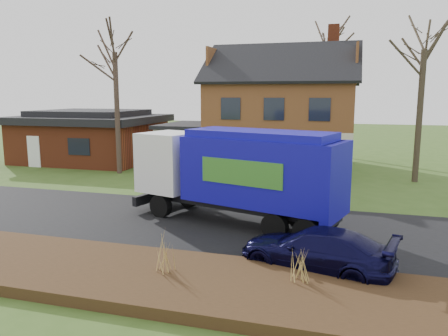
# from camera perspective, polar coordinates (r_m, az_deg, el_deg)

# --- Properties ---
(ground) EXTENTS (120.00, 120.00, 0.00)m
(ground) POSITION_cam_1_polar(r_m,az_deg,el_deg) (17.04, -6.32, -7.01)
(ground) COLOR #36531B
(ground) RESTS_ON ground
(road) EXTENTS (80.00, 7.00, 0.02)m
(road) POSITION_cam_1_polar(r_m,az_deg,el_deg) (17.04, -6.32, -6.98)
(road) COLOR black
(road) RESTS_ON ground
(mulch_verge) EXTENTS (80.00, 3.50, 0.30)m
(mulch_verge) POSITION_cam_1_polar(r_m,az_deg,el_deg) (12.55, -15.81, -12.85)
(mulch_verge) COLOR #301E10
(mulch_verge) RESTS_ON ground
(main_house) EXTENTS (12.95, 8.95, 9.26)m
(main_house) POSITION_cam_1_polar(r_m,az_deg,el_deg) (29.39, 6.76, 7.96)
(main_house) COLOR beige
(main_house) RESTS_ON ground
(ranch_house) EXTENTS (9.80, 8.20, 3.70)m
(ranch_house) POSITION_cam_1_polar(r_m,az_deg,el_deg) (33.64, -16.95, 4.04)
(ranch_house) COLOR brown
(ranch_house) RESTS_ON ground
(garbage_truck) EXTENTS (8.63, 4.50, 3.58)m
(garbage_truck) POSITION_cam_1_polar(r_m,az_deg,el_deg) (16.29, 1.91, -0.28)
(garbage_truck) COLOR black
(garbage_truck) RESTS_ON ground
(silver_sedan) EXTENTS (4.83, 3.21, 1.50)m
(silver_sedan) POSITION_cam_1_polar(r_m,az_deg,el_deg) (21.49, -4.12, -1.41)
(silver_sedan) COLOR #AAAEB2
(silver_sedan) RESTS_ON ground
(navy_wagon) EXTENTS (4.57, 2.70, 1.24)m
(navy_wagon) POSITION_cam_1_polar(r_m,az_deg,el_deg) (12.50, 11.89, -10.46)
(navy_wagon) COLOR black
(navy_wagon) RESTS_ON ground
(tree_front_west) EXTENTS (3.42, 3.42, 10.17)m
(tree_front_west) POSITION_cam_1_polar(r_m,az_deg,el_deg) (27.70, -14.18, 16.67)
(tree_front_west) COLOR #413027
(tree_front_west) RESTS_ON ground
(tree_front_east) EXTENTS (3.71, 3.71, 10.31)m
(tree_front_east) POSITION_cam_1_polar(r_m,az_deg,el_deg) (26.54, 24.90, 16.40)
(tree_front_east) COLOR #3A3022
(tree_front_east) RESTS_ON ground
(tree_back) EXTENTS (3.94, 3.94, 12.48)m
(tree_back) POSITION_cam_1_polar(r_m,az_deg,el_deg) (36.52, 13.70, 18.12)
(tree_back) COLOR #443429
(tree_back) RESTS_ON ground
(grass_clump_mid) EXTENTS (0.36, 0.29, 1.00)m
(grass_clump_mid) POSITION_cam_1_polar(r_m,az_deg,el_deg) (11.64, -7.73, -10.93)
(grass_clump_mid) COLOR tan
(grass_clump_mid) RESTS_ON mulch_verge
(grass_clump_east) EXTENTS (0.35, 0.29, 0.87)m
(grass_clump_east) POSITION_cam_1_polar(r_m,az_deg,el_deg) (11.17, 9.91, -12.24)
(grass_clump_east) COLOR tan
(grass_clump_east) RESTS_ON mulch_verge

